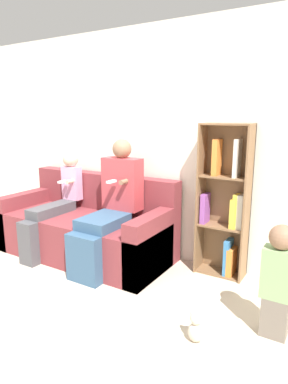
# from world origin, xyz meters

# --- Properties ---
(ground_plane) EXTENTS (14.00, 14.00, 0.00)m
(ground_plane) POSITION_xyz_m (0.00, 0.00, 0.00)
(ground_plane) COLOR beige
(back_wall) EXTENTS (10.00, 0.06, 2.55)m
(back_wall) POSITION_xyz_m (0.00, 1.03, 1.27)
(back_wall) COLOR silver
(back_wall) RESTS_ON ground_plane
(couch) EXTENTS (2.02, 0.90, 0.92)m
(couch) POSITION_xyz_m (-0.16, 0.55, 0.31)
(couch) COLOR maroon
(couch) RESTS_ON ground_plane
(adult_seated) EXTENTS (0.43, 0.83, 1.35)m
(adult_seated) POSITION_xyz_m (0.27, 0.45, 0.70)
(adult_seated) COLOR #335170
(adult_seated) RESTS_ON ground_plane
(child_seated) EXTENTS (0.24, 0.86, 1.17)m
(child_seated) POSITION_xyz_m (-0.51, 0.40, 0.60)
(child_seated) COLOR #47474C
(child_seated) RESTS_ON ground_plane
(toddler_standing) EXTENTS (0.23, 0.18, 0.86)m
(toddler_standing) POSITION_xyz_m (2.03, 0.10, 0.45)
(toddler_standing) COLOR #70665B
(toddler_standing) RESTS_ON ground_plane
(bookshelf) EXTENTS (0.49, 0.24, 1.53)m
(bookshelf) POSITION_xyz_m (1.36, 0.90, 0.72)
(bookshelf) COLOR brown
(bookshelf) RESTS_ON ground_plane
(teddy_bear) EXTENTS (0.12, 0.10, 0.24)m
(teddy_bear) POSITION_xyz_m (1.57, -0.27, 0.11)
(teddy_bear) COLOR beige
(teddy_bear) RESTS_ON ground_plane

